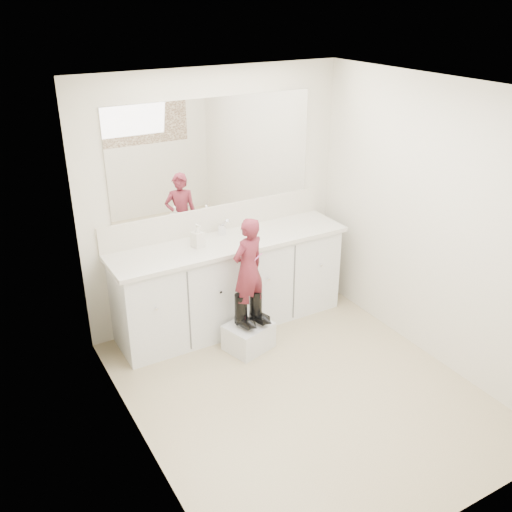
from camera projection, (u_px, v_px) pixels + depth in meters
floor at (300, 390)px, 4.68m from camera, size 3.00×3.00×0.00m
ceiling at (312, 90)px, 3.66m from camera, size 3.00×3.00×0.00m
wall_back at (215, 199)px, 5.35m from camera, size 2.60×0.00×2.60m
wall_front at (467, 363)px, 2.99m from camera, size 2.60×0.00×2.60m
wall_left at (135, 302)px, 3.58m from camera, size 0.00×3.00×3.00m
wall_right at (434, 225)px, 4.76m from camera, size 0.00×3.00×3.00m
vanity_cabinet at (230, 284)px, 5.46m from camera, size 2.20×0.55×0.85m
countertop at (230, 242)px, 5.26m from camera, size 2.28×0.58×0.04m
backsplash at (216, 218)px, 5.42m from camera, size 2.28×0.03×0.25m
mirror at (214, 154)px, 5.15m from camera, size 2.00×0.02×1.00m
dot_panel at (480, 287)px, 2.81m from camera, size 2.00×0.01×1.20m
faucet at (222, 229)px, 5.36m from camera, size 0.08×0.08×0.10m
cup at (247, 229)px, 5.39m from camera, size 0.11×0.11×0.08m
soap_bottle at (198, 236)px, 5.08m from camera, size 0.12×0.12×0.22m
step_stool at (249, 336)px, 5.18m from camera, size 0.46×0.42×0.25m
boot_left at (241, 311)px, 5.03m from camera, size 0.17×0.24×0.32m
boot_right at (256, 307)px, 5.10m from camera, size 0.17×0.24×0.32m
toddler at (248, 269)px, 4.89m from camera, size 0.38×0.30×0.92m
toothbrush at (256, 258)px, 4.87m from camera, size 0.13×0.05×0.06m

